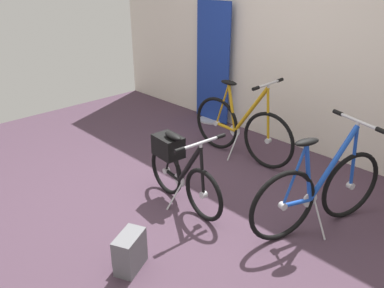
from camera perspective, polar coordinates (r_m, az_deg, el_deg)
name	(u,v)px	position (r m, az deg, el deg)	size (l,w,h in m)	color
ground_plane	(161,207)	(3.63, -4.60, -9.31)	(6.51, 6.51, 0.00)	#473342
back_wall	(303,12)	(4.68, 16.34, 18.41)	(6.51, 0.10, 3.18)	silver
floor_banner_stand	(213,70)	(5.42, 3.10, 10.98)	(0.60, 0.36, 1.67)	#B7B7BC
folding_bike_foreground	(179,167)	(3.52, -2.01, -3.52)	(1.05, 0.53, 0.75)	black
display_bike_left	(319,191)	(3.34, 18.45, -6.71)	(0.59, 1.30, 0.95)	black
display_bike_right	(241,128)	(4.42, 7.37, 2.38)	(1.39, 0.53, 0.97)	black
backpack_on_floor	(129,252)	(2.93, -9.36, -15.64)	(0.26, 0.30, 0.29)	slate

